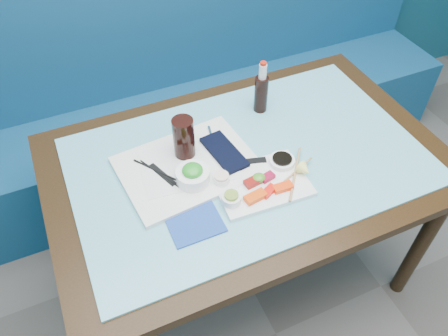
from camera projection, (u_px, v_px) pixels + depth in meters
name	position (u px, v px, depth m)	size (l,w,h in m)	color
booth_bench	(177.00, 107.00, 2.34)	(3.00, 0.56, 1.17)	navy
dining_table	(247.00, 176.00, 1.60)	(1.40, 0.90, 0.75)	black
glass_top	(248.00, 160.00, 1.54)	(1.22, 0.76, 0.01)	#5FAEBF
sashimi_plate	(261.00, 184.00, 1.45)	(0.30, 0.22, 0.02)	white
salmon_left	(255.00, 197.00, 1.39)	(0.07, 0.03, 0.02)	#EF4609
salmon_mid	(268.00, 191.00, 1.41)	(0.06, 0.03, 0.01)	red
salmon_right	(283.00, 187.00, 1.42)	(0.07, 0.03, 0.02)	#FF3B0A
tuna_left	(253.00, 182.00, 1.43)	(0.05, 0.03, 0.02)	maroon
tuna_right	(267.00, 177.00, 1.45)	(0.05, 0.03, 0.02)	maroon
seaweed_garnish	(259.00, 178.00, 1.44)	(0.05, 0.04, 0.02)	#418D20
ramekin_wasabi	(231.00, 199.00, 1.38)	(0.06, 0.06, 0.03)	white
wasabi_fill	(231.00, 195.00, 1.36)	(0.04, 0.04, 0.01)	olive
ramekin_ginger	(221.00, 179.00, 1.44)	(0.05, 0.05, 0.02)	white
ginger_fill	(221.00, 176.00, 1.42)	(0.05, 0.05, 0.01)	beige
soy_dish	(282.00, 161.00, 1.50)	(0.09, 0.09, 0.02)	white
soy_fill	(282.00, 159.00, 1.49)	(0.07, 0.07, 0.01)	black
lemon_wedge	(305.00, 170.00, 1.45)	(0.05, 0.05, 0.04)	#FFFC78
chopstick_sleeve	(243.00, 162.00, 1.50)	(0.16, 0.03, 0.00)	black
wooden_chopstick_a	(293.00, 174.00, 1.46)	(0.01, 0.01, 0.21)	#A57F4E
wooden_chopstick_b	(295.00, 173.00, 1.46)	(0.01, 0.01, 0.25)	#AE8352
serving_tray	(188.00, 167.00, 1.50)	(0.45, 0.34, 0.02)	white
paper_placemat	(188.00, 165.00, 1.49)	(0.32, 0.23, 0.00)	silver
seaweed_bowl	(193.00, 176.00, 1.43)	(0.11, 0.11, 0.04)	white
seaweed_salad	(192.00, 170.00, 1.41)	(0.07, 0.07, 0.03)	#219021
cola_glass	(184.00, 138.00, 1.48)	(0.07, 0.07, 0.15)	black
navy_pouch	(224.00, 152.00, 1.53)	(0.09, 0.20, 0.02)	black
fork	(211.00, 135.00, 1.59)	(0.01, 0.01, 0.09)	silver
black_chopstick_a	(161.00, 175.00, 1.46)	(0.01, 0.01, 0.21)	black
black_chopstick_b	(164.00, 174.00, 1.46)	(0.01, 0.01, 0.25)	black
tray_sleeve	(163.00, 175.00, 1.46)	(0.02, 0.13, 0.00)	black
cola_bottle_body	(261.00, 94.00, 1.67)	(0.05, 0.05, 0.15)	black
cola_bottle_neck	(263.00, 71.00, 1.60)	(0.03, 0.03, 0.06)	silver
cola_bottle_cap	(263.00, 63.00, 1.57)	(0.02, 0.02, 0.01)	#B51D0B
blue_napkin	(193.00, 220.00, 1.35)	(0.16, 0.16, 0.01)	navy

